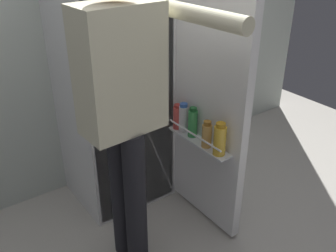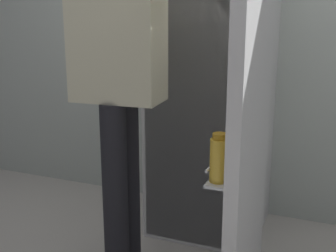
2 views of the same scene
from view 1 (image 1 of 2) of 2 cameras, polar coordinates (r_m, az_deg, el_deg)
The scene contains 4 objects.
ground_plane at distance 2.60m, azimuth -1.30°, elevation -15.22°, with size 5.26×5.26×0.00m, color #B7B2A8.
kitchen_wall at distance 2.72m, azimuth -12.46°, elevation 16.04°, with size 4.40×0.10×2.50m, color beige.
refrigerator at distance 2.51m, azimuth -7.11°, elevation 5.42°, with size 0.68×1.17×1.66m.
person at distance 1.85m, azimuth -6.66°, elevation 4.61°, with size 0.57×0.72×1.75m.
Camera 1 is at (-1.07, -1.58, 1.77)m, focal length 40.48 mm.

